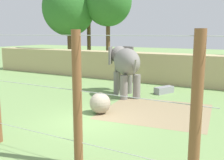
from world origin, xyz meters
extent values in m
plane|color=#759956|center=(0.00, 0.00, 0.00)|extent=(120.00, 120.00, 0.00)
cube|color=#937F5B|center=(2.09, 3.04, 0.00)|extent=(5.67, 5.34, 0.01)
cube|color=tan|center=(0.00, 10.95, 1.17)|extent=(36.00, 1.80, 2.33)
cylinder|color=gray|center=(-1.51, 5.58, 0.73)|extent=(0.46, 0.46, 1.46)
cylinder|color=gray|center=(-0.93, 6.13, 0.73)|extent=(0.46, 0.46, 1.46)
cylinder|color=gray|center=(-0.48, 4.50, 0.73)|extent=(0.46, 0.46, 1.46)
cylinder|color=gray|center=(0.10, 5.06, 0.73)|extent=(0.46, 0.46, 1.46)
ellipsoid|color=gray|center=(-0.70, 5.32, 2.17)|extent=(2.93, 2.96, 1.67)
ellipsoid|color=gray|center=(-1.88, 6.54, 2.46)|extent=(1.54, 1.54, 1.20)
cube|color=gray|center=(-2.26, 6.03, 2.46)|extent=(0.40, 0.92, 1.15)
cube|color=gray|center=(-1.36, 6.90, 2.46)|extent=(0.91, 0.43, 1.15)
cylinder|color=gray|center=(-2.19, 6.86, 2.03)|extent=(0.59, 0.60, 0.65)
cylinder|color=gray|center=(-2.28, 6.95, 1.57)|extent=(0.45, 0.46, 0.61)
cylinder|color=gray|center=(-2.33, 7.01, 1.14)|extent=(0.30, 0.30, 0.57)
cylinder|color=gray|center=(0.34, 4.23, 2.06)|extent=(0.29, 0.30, 0.83)
sphere|color=tan|center=(-0.22, 1.37, 0.52)|extent=(1.04, 1.04, 1.04)
cylinder|color=brown|center=(1.96, -3.41, 2.00)|extent=(0.27, 0.27, 4.01)
cylinder|color=brown|center=(5.30, -3.41, 2.00)|extent=(0.27, 0.27, 4.01)
cylinder|color=#B7B7BC|center=(0.00, -3.41, 0.72)|extent=(11.61, 0.02, 0.02)
cylinder|color=#B7B7BC|center=(0.00, -3.41, 2.29)|extent=(11.61, 0.02, 0.02)
cylinder|color=#B7B7BC|center=(0.00, -3.41, 3.85)|extent=(11.61, 0.02, 0.02)
cube|color=gray|center=(1.11, 7.22, 0.22)|extent=(1.05, 1.48, 0.44)
cylinder|color=brown|center=(-8.00, 15.70, 2.55)|extent=(0.44, 0.44, 5.10)
ellipsoid|color=#2D6B28|center=(-8.00, 15.70, 7.23)|extent=(5.00, 5.00, 5.25)
cylinder|color=brown|center=(-11.95, 14.10, 2.08)|extent=(0.44, 0.44, 4.15)
ellipsoid|color=#2D6B28|center=(-11.95, 14.10, 6.52)|extent=(5.58, 5.58, 5.86)
cylinder|color=brown|center=(-11.34, 17.01, 3.02)|extent=(0.44, 0.44, 6.03)
camera|label=1|loc=(6.48, -9.49, 3.90)|focal=42.97mm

